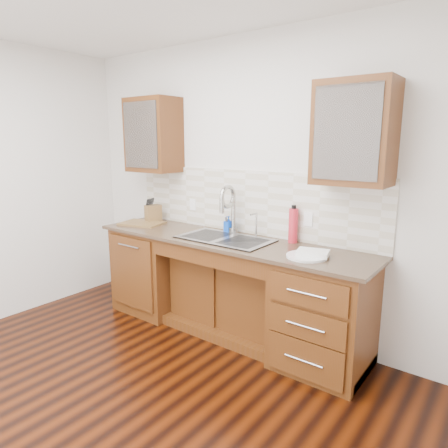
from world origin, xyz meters
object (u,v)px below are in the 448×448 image
Objects in this scene: plate at (307,256)px; water_bottle at (293,226)px; knife_block at (153,213)px; cutting_board at (142,223)px; soap_bottle at (229,224)px.

water_bottle is at bearing 130.80° from plate.
knife_block is 0.18m from cutting_board.
knife_block is (-1.62, -0.11, -0.06)m from water_bottle.
water_bottle is (0.67, 0.02, 0.07)m from soap_bottle.
knife_block reaches higher than cutting_board.
water_bottle reaches higher than soap_bottle.
soap_bottle is 0.95m from knife_block.
knife_block is (-1.92, 0.24, 0.08)m from plate.
plate is 1.69× the size of knife_block.
plate is (0.97, -0.32, -0.07)m from soap_bottle.
soap_bottle is at bearing 20.66° from knife_block.
knife_block is at bearing -176.28° from water_bottle.
soap_bottle is 1.02m from plate.
soap_bottle reaches higher than cutting_board.
water_bottle is at bearing 19.28° from knife_block.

